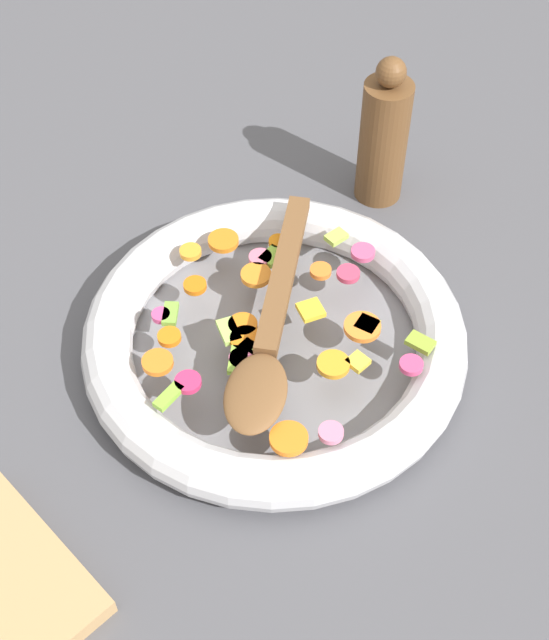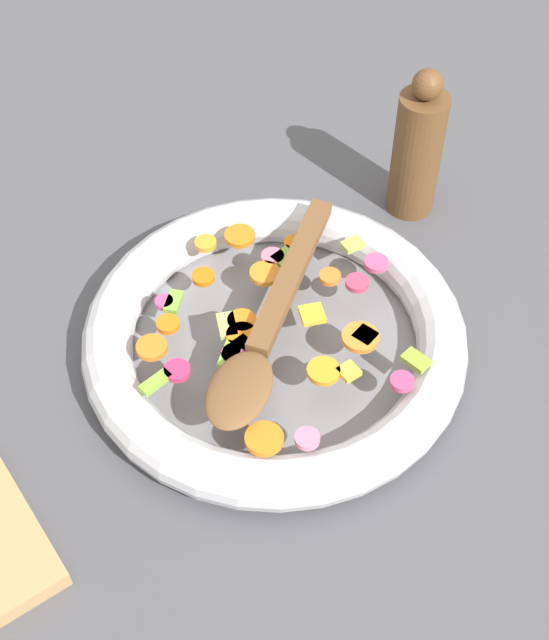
% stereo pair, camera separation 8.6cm
% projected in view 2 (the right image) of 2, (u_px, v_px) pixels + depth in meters
% --- Properties ---
extents(ground_plane, '(4.00, 4.00, 0.00)m').
position_uv_depth(ground_plane, '(275.00, 352.00, 0.90)').
color(ground_plane, '#4C4C51').
extents(skillet, '(0.38, 0.38, 0.05)m').
position_uv_depth(skillet, '(275.00, 338.00, 0.88)').
color(skillet, slate).
rests_on(skillet, ground_plane).
extents(chopped_vegetables, '(0.29, 0.28, 0.01)m').
position_uv_depth(chopped_vegetables, '(272.00, 321.00, 0.86)').
color(chopped_vegetables, orange).
rests_on(chopped_vegetables, skillet).
extents(wooden_spoon, '(0.27, 0.21, 0.01)m').
position_uv_depth(wooden_spoon, '(266.00, 331.00, 0.84)').
color(wooden_spoon, brown).
rests_on(wooden_spoon, chopped_vegetables).
extents(pepper_mill, '(0.05, 0.05, 0.18)m').
position_uv_depth(pepper_mill, '(417.00, 150.00, 0.98)').
color(pepper_mill, brown).
rests_on(pepper_mill, ground_plane).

